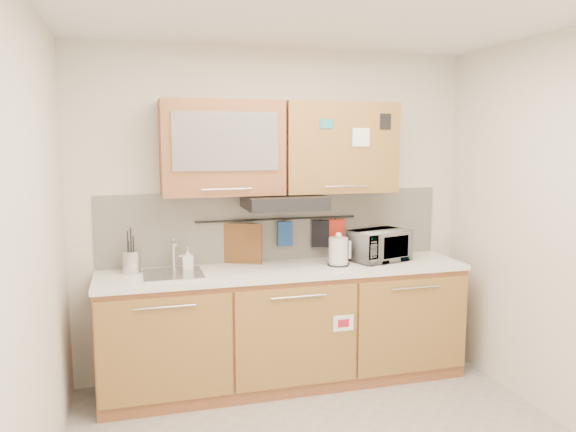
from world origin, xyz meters
TOP-DOWN VIEW (x-y plane):
  - ceiling at (0.00, 0.00)m, footprint 3.20×3.20m
  - wall_back at (0.00, 1.50)m, footprint 3.20×0.00m
  - wall_left at (-1.60, 0.00)m, footprint 0.00×3.00m
  - base_cabinet at (0.00, 1.19)m, footprint 2.80×0.64m
  - countertop at (0.00, 1.19)m, footprint 2.82×0.62m
  - backsplash at (0.00, 1.49)m, footprint 2.80×0.02m
  - upper_cabinets at (-0.00, 1.32)m, footprint 1.82×0.37m
  - range_hood at (0.00, 1.25)m, footprint 0.60×0.46m
  - sink at (-0.85, 1.21)m, footprint 0.42×0.40m
  - utensil_rail at (0.00, 1.45)m, footprint 1.30×0.02m
  - utensil_crock at (-1.14, 1.32)m, footprint 0.14×0.14m
  - kettle at (0.41, 1.16)m, footprint 0.19×0.17m
  - toaster at (0.81, 1.20)m, footprint 0.27×0.21m
  - microwave at (0.79, 1.23)m, footprint 0.52×0.42m
  - soap_bottle at (-0.73, 1.32)m, footprint 0.08×0.08m
  - cutting_board at (-0.31, 1.44)m, footprint 0.32×0.16m
  - oven_mitt at (0.06, 1.44)m, footprint 0.12×0.03m
  - dark_pouch at (0.36, 1.44)m, footprint 0.15×0.09m
  - pot_holder at (0.49, 1.44)m, footprint 0.15×0.03m

SIDE VIEW (x-z plane):
  - base_cabinet at x=0.00m, z-range -0.03..0.85m
  - countertop at x=0.00m, z-range 0.88..0.92m
  - sink at x=-0.85m, z-range 0.79..1.05m
  - soap_bottle at x=-0.73m, z-range 0.92..1.09m
  - utensil_crock at x=-1.14m, z-range 0.84..1.17m
  - toaster at x=0.81m, z-range 0.92..1.10m
  - kettle at x=0.41m, z-range 0.89..1.16m
  - cutting_board at x=-0.31m, z-range 0.83..1.24m
  - microwave at x=0.79m, z-range 0.92..1.17m
  - dark_pouch at x=0.36m, z-range 1.02..1.24m
  - oven_mitt at x=0.06m, z-range 1.04..1.24m
  - pot_holder at x=0.49m, z-range 1.06..1.24m
  - backsplash at x=0.00m, z-range 0.92..1.48m
  - utensil_rail at x=0.00m, z-range 1.25..1.27m
  - wall_left at x=-1.60m, z-range -0.20..2.80m
  - wall_back at x=0.00m, z-range -0.30..2.90m
  - range_hood at x=0.00m, z-range 1.37..1.47m
  - upper_cabinets at x=0.00m, z-range 1.48..2.18m
  - ceiling at x=0.00m, z-range 2.60..2.60m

